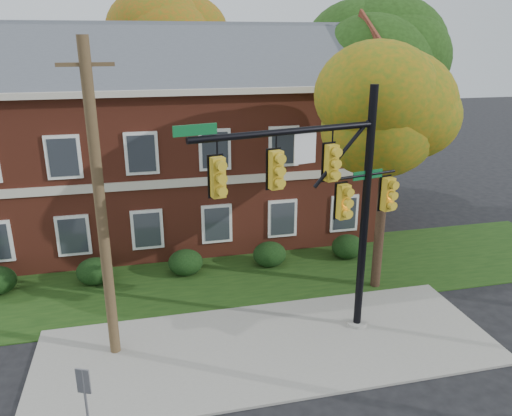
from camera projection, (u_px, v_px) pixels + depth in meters
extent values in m
plane|color=black|center=(278.00, 368.00, 14.49)|extent=(120.00, 120.00, 0.00)
cube|color=gray|center=(269.00, 347.00, 15.40)|extent=(14.00, 5.00, 0.08)
cube|color=#193811|center=(238.00, 276.00, 20.01)|extent=(30.00, 6.00, 0.04)
cube|color=maroon|center=(172.00, 161.00, 23.98)|extent=(18.00, 8.00, 7.00)
cube|color=beige|center=(168.00, 83.00, 22.81)|extent=(18.80, 8.80, 0.24)
cube|color=beige|center=(179.00, 183.00, 20.27)|extent=(18.00, 0.12, 0.35)
ellipsoid|color=black|center=(95.00, 271.00, 19.30)|extent=(1.40, 1.26, 1.05)
ellipsoid|color=black|center=(186.00, 262.00, 20.06)|extent=(1.40, 1.26, 1.05)
ellipsoid|color=black|center=(270.00, 254.00, 20.82)|extent=(1.40, 1.26, 1.05)
ellipsoid|color=black|center=(348.00, 247.00, 21.58)|extent=(1.40, 1.26, 1.05)
cylinder|color=black|center=(381.00, 216.00, 18.33)|extent=(0.36, 0.36, 5.76)
ellipsoid|color=#A9670E|center=(389.00, 118.00, 17.17)|extent=(4.25, 4.25, 3.60)
ellipsoid|color=#A9670E|center=(413.00, 101.00, 16.77)|extent=(3.50, 3.50, 3.00)
cylinder|color=black|center=(373.00, 145.00, 27.29)|extent=(0.36, 0.36, 7.04)
ellipsoid|color=black|center=(380.00, 62.00, 25.87)|extent=(5.95, 5.95, 5.04)
ellipsoid|color=black|center=(401.00, 50.00, 25.38)|extent=(4.90, 4.90, 4.20)
cylinder|color=black|center=(178.00, 126.00, 31.46)|extent=(0.36, 0.36, 7.68)
ellipsoid|color=#B6480F|center=(174.00, 46.00, 29.91)|extent=(6.46, 6.46, 5.47)
ellipsoid|color=#B6480F|center=(191.00, 35.00, 29.40)|extent=(5.32, 5.32, 4.56)
cylinder|color=gray|center=(357.00, 324.00, 16.52)|extent=(0.63, 0.63, 0.18)
cylinder|color=black|center=(365.00, 215.00, 15.28)|extent=(0.30, 0.30, 7.85)
cylinder|color=black|center=(288.00, 132.00, 13.19)|extent=(5.50, 1.47, 0.18)
cylinder|color=black|center=(368.00, 175.00, 14.87)|extent=(1.98, 0.55, 0.09)
cube|color=gold|center=(218.00, 177.00, 12.66)|extent=(0.56, 0.44, 1.30)
cube|color=gold|center=(276.00, 170.00, 13.37)|extent=(0.56, 0.44, 1.30)
cube|color=gold|center=(331.00, 163.00, 14.13)|extent=(0.56, 0.44, 1.30)
cube|color=silver|center=(305.00, 148.00, 13.59)|extent=(0.66, 0.20, 0.84)
cube|color=#0B5928|center=(195.00, 130.00, 12.02)|extent=(1.10, 0.30, 0.27)
cube|color=gold|center=(343.00, 202.00, 14.75)|extent=(0.56, 0.44, 1.30)
cube|color=gold|center=(388.00, 194.00, 15.46)|extent=(0.56, 0.44, 1.30)
cube|color=#0B5928|center=(368.00, 175.00, 14.87)|extent=(1.05, 0.29, 0.26)
cylinder|color=#503D25|center=(101.00, 211.00, 13.70)|extent=(0.31, 0.31, 9.16)
cube|color=#503D25|center=(85.00, 64.00, 12.45)|extent=(1.43, 0.13, 0.10)
cylinder|color=slate|center=(87.00, 411.00, 11.24)|extent=(0.08, 0.08, 2.21)
cube|color=slate|center=(83.00, 381.00, 10.98)|extent=(0.31, 0.17, 0.62)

